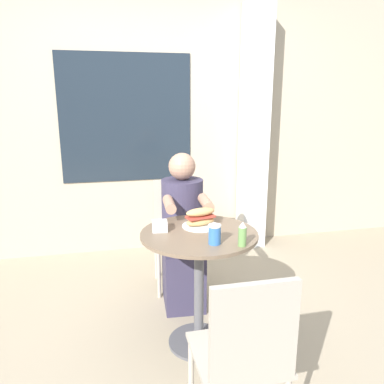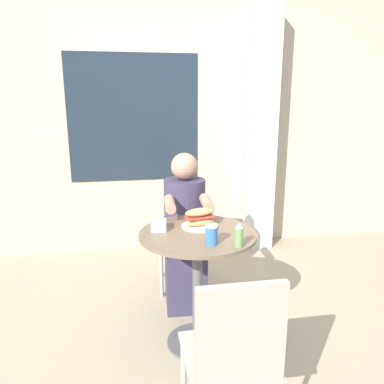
# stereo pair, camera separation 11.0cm
# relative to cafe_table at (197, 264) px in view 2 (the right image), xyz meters

# --- Properties ---
(ground_plane) EXTENTS (8.00, 8.00, 0.00)m
(ground_plane) POSITION_rel_cafe_table_xyz_m (0.00, 0.00, -0.55)
(ground_plane) COLOR tan
(storefront_wall) EXTENTS (8.00, 0.09, 2.80)m
(storefront_wall) POSITION_rel_cafe_table_xyz_m (-0.00, 1.70, 0.85)
(storefront_wall) COLOR #B7A88E
(storefront_wall) RESTS_ON ground_plane
(lattice_pillar) EXTENTS (0.24, 0.24, 2.40)m
(lattice_pillar) POSITION_rel_cafe_table_xyz_m (0.94, 1.52, 0.65)
(lattice_pillar) COLOR silver
(lattice_pillar) RESTS_ON ground_plane
(cafe_table) EXTENTS (0.70, 0.70, 0.75)m
(cafe_table) POSITION_rel_cafe_table_xyz_m (0.00, 0.00, 0.00)
(cafe_table) COLOR brown
(cafe_table) RESTS_ON ground_plane
(diner_chair) EXTENTS (0.40, 0.40, 0.87)m
(diner_chair) POSITION_rel_cafe_table_xyz_m (0.01, 0.86, -0.03)
(diner_chair) COLOR #ADA393
(diner_chair) RESTS_ON ground_plane
(seated_diner) EXTENTS (0.33, 0.55, 1.15)m
(seated_diner) POSITION_rel_cafe_table_xyz_m (0.01, 0.52, -0.04)
(seated_diner) COLOR #38334C
(seated_diner) RESTS_ON ground_plane
(empty_chair_across) EXTENTS (0.38, 0.38, 0.87)m
(empty_chair_across) POSITION_rel_cafe_table_xyz_m (-0.00, -0.79, -0.03)
(empty_chair_across) COLOR #ADA393
(empty_chair_across) RESTS_ON ground_plane
(sandwich_on_plate) EXTENTS (0.23, 0.23, 0.12)m
(sandwich_on_plate) POSITION_rel_cafe_table_xyz_m (0.03, 0.10, 0.25)
(sandwich_on_plate) COLOR white
(sandwich_on_plate) RESTS_ON cafe_table
(drink_cup) EXTENTS (0.07, 0.07, 0.11)m
(drink_cup) POSITION_rel_cafe_table_xyz_m (0.04, -0.19, 0.26)
(drink_cup) COLOR #336BB7
(drink_cup) RESTS_ON cafe_table
(napkin_box) EXTENTS (0.10, 0.10, 0.06)m
(napkin_box) POSITION_rel_cafe_table_xyz_m (-0.22, 0.08, 0.23)
(napkin_box) COLOR silver
(napkin_box) RESTS_ON cafe_table
(condiment_bottle) EXTENTS (0.04, 0.04, 0.14)m
(condiment_bottle) POSITION_rel_cafe_table_xyz_m (0.18, -0.25, 0.27)
(condiment_bottle) COLOR #66934C
(condiment_bottle) RESTS_ON cafe_table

